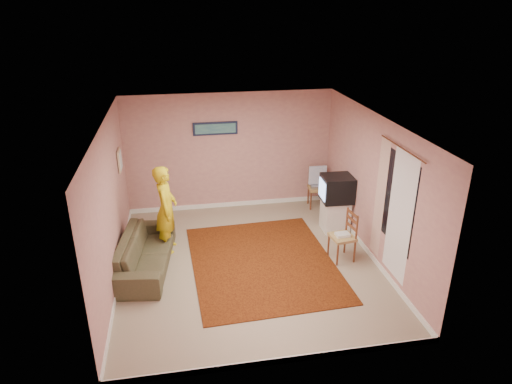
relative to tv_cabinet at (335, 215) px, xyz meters
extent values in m
plane|color=gray|center=(-1.95, -0.99, -0.33)|extent=(5.00, 5.00, 0.00)
cube|color=tan|center=(-1.95, 1.51, 0.97)|extent=(4.50, 0.02, 2.60)
cube|color=tan|center=(-1.95, -3.49, 0.97)|extent=(4.50, 0.02, 2.60)
cube|color=tan|center=(-4.20, -0.99, 0.97)|extent=(0.02, 5.00, 2.60)
cube|color=tan|center=(0.30, -0.99, 0.97)|extent=(0.02, 5.00, 2.60)
cube|color=silver|center=(-1.95, -0.99, 2.27)|extent=(4.50, 5.00, 0.02)
cube|color=white|center=(-1.95, 1.50, -0.28)|extent=(4.50, 0.02, 0.10)
cube|color=white|center=(-1.95, -3.48, -0.28)|extent=(4.50, 0.02, 0.10)
cube|color=white|center=(-4.19, -0.99, -0.28)|extent=(0.02, 5.00, 0.10)
cube|color=white|center=(0.29, -0.99, -0.28)|extent=(0.02, 5.00, 0.10)
cube|color=black|center=(0.29, -1.89, 1.12)|extent=(0.01, 1.10, 1.50)
cube|color=white|center=(0.28, -2.04, 0.92)|extent=(0.01, 0.75, 2.10)
cube|color=silver|center=(0.26, -1.34, 0.92)|extent=(0.01, 0.35, 2.10)
cylinder|color=brown|center=(0.25, -1.89, 1.99)|extent=(0.02, 1.40, 0.02)
cube|color=#121933|center=(-2.25, 1.48, 1.52)|extent=(0.95, 0.03, 0.28)
cube|color=#2A5275|center=(-2.25, 1.46, 1.52)|extent=(0.86, 0.01, 0.20)
cube|color=beige|center=(-4.17, 0.61, 1.22)|extent=(0.03, 0.38, 0.42)
cube|color=silver|center=(-4.15, 0.61, 1.22)|extent=(0.01, 0.30, 0.34)
cube|color=black|center=(-1.70, -1.01, -0.32)|extent=(2.61, 3.21, 0.02)
cube|color=silver|center=(0.00, 0.00, 0.00)|extent=(0.51, 0.46, 0.65)
cube|color=black|center=(0.00, 0.00, 0.59)|extent=(0.62, 0.57, 0.52)
cube|color=#8CB2F2|center=(-0.30, 0.01, 0.59)|extent=(0.04, 0.43, 0.37)
cube|color=tan|center=(-0.02, 1.15, 0.12)|extent=(0.46, 0.44, 0.05)
cube|color=brown|center=(-0.02, 1.15, 0.36)|extent=(0.42, 0.09, 0.48)
cube|color=#ADACB1|center=(-0.02, 1.15, 0.17)|extent=(0.35, 0.27, 0.06)
cube|color=#8CA8E5|center=(-0.02, 1.21, 0.42)|extent=(0.40, 0.05, 0.42)
cube|color=tan|center=(-0.27, -1.12, 0.12)|extent=(0.45, 0.47, 0.05)
cube|color=brown|center=(-0.27, -1.12, 0.36)|extent=(0.10, 0.42, 0.48)
cube|color=silver|center=(-0.27, -1.12, 0.17)|extent=(0.25, 0.19, 0.05)
imported|color=#4A422D|center=(-3.75, -0.79, -0.03)|extent=(1.06, 2.14, 0.60)
imported|color=gold|center=(-3.35, -0.20, 0.51)|extent=(0.46, 0.64, 1.66)
camera|label=1|loc=(-3.06, -7.94, 4.06)|focal=32.00mm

